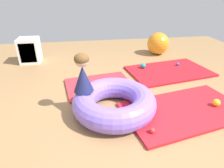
# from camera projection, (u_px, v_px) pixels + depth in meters

# --- Properties ---
(ground_plane) EXTENTS (8.00, 8.00, 0.00)m
(ground_plane) POSITION_uv_depth(u_px,v_px,m) (119.00, 109.00, 2.78)
(ground_plane) COLOR #9E7549
(gym_mat_far_right) EXTENTS (1.87, 1.27, 0.04)m
(gym_mat_far_right) POSITION_uv_depth(u_px,v_px,m) (184.00, 110.00, 2.72)
(gym_mat_far_right) COLOR red
(gym_mat_far_right) RESTS_ON ground
(gym_mat_far_left) EXTENTS (1.26, 1.02, 0.04)m
(gym_mat_far_left) POSITION_uv_depth(u_px,v_px,m) (99.00, 85.00, 3.40)
(gym_mat_far_left) COLOR red
(gym_mat_far_left) RESTS_ON ground
(gym_mat_center_rear) EXTENTS (1.78, 1.28, 0.04)m
(gym_mat_center_rear) POSITION_uv_depth(u_px,v_px,m) (169.00, 71.00, 3.96)
(gym_mat_center_rear) COLOR #B21923
(gym_mat_center_rear) RESTS_ON ground
(inflatable_cushion) EXTENTS (1.17, 1.17, 0.32)m
(inflatable_cushion) POSITION_uv_depth(u_px,v_px,m) (114.00, 102.00, 2.65)
(inflatable_cushion) COLOR #8466E0
(inflatable_cushion) RESTS_ON ground
(child_in_navy) EXTENTS (0.38, 0.38, 0.53)m
(child_in_navy) POSITION_uv_depth(u_px,v_px,m) (83.00, 73.00, 2.50)
(child_in_navy) COLOR navy
(child_in_navy) RESTS_ON inflatable_cushion
(play_ball_teal) EXTENTS (0.11, 0.11, 0.11)m
(play_ball_teal) POSITION_uv_depth(u_px,v_px,m) (143.00, 66.00, 4.04)
(play_ball_teal) COLOR teal
(play_ball_teal) RESTS_ON gym_mat_center_rear
(play_ball_yellow) EXTENTS (0.11, 0.11, 0.11)m
(play_ball_yellow) POSITION_uv_depth(u_px,v_px,m) (216.00, 103.00, 2.76)
(play_ball_yellow) COLOR yellow
(play_ball_yellow) RESTS_ON gym_mat_far_right
(play_ball_blue) EXTENTS (0.06, 0.06, 0.06)m
(play_ball_blue) POSITION_uv_depth(u_px,v_px,m) (178.00, 64.00, 4.18)
(play_ball_blue) COLOR blue
(play_ball_blue) RESTS_ON gym_mat_center_rear
(play_ball_pink) EXTENTS (0.08, 0.08, 0.08)m
(play_ball_pink) POSITION_uv_depth(u_px,v_px,m) (131.00, 107.00, 2.68)
(play_ball_pink) COLOR pink
(play_ball_pink) RESTS_ON gym_mat_far_right
(play_ball_red) EXTENTS (0.07, 0.07, 0.07)m
(play_ball_red) POSITION_uv_depth(u_px,v_px,m) (152.00, 131.00, 2.26)
(play_ball_red) COLOR red
(play_ball_red) RESTS_ON gym_mat_far_right
(exercise_ball_large) EXTENTS (0.56, 0.56, 0.56)m
(exercise_ball_large) POSITION_uv_depth(u_px,v_px,m) (158.00, 43.00, 4.92)
(exercise_ball_large) COLOR orange
(exercise_ball_large) RESTS_ON ground
(storage_cube) EXTENTS (0.44, 0.44, 0.56)m
(storage_cube) POSITION_uv_depth(u_px,v_px,m) (29.00, 51.00, 4.36)
(storage_cube) COLOR silver
(storage_cube) RESTS_ON ground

